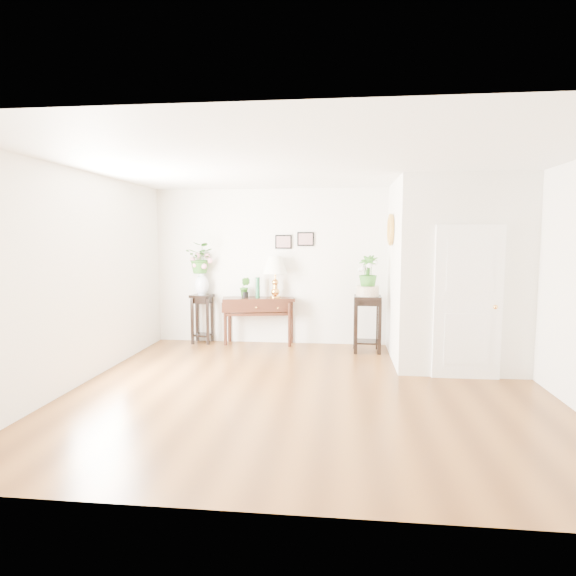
# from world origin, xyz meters

# --- Properties ---
(floor) EXTENTS (6.00, 5.50, 0.02)m
(floor) POSITION_xyz_m (0.00, 0.00, 0.00)
(floor) COLOR brown
(floor) RESTS_ON ground
(ceiling) EXTENTS (6.00, 5.50, 0.02)m
(ceiling) POSITION_xyz_m (0.00, 0.00, 2.80)
(ceiling) COLOR white
(ceiling) RESTS_ON ground
(wall_back) EXTENTS (6.00, 0.02, 2.80)m
(wall_back) POSITION_xyz_m (0.00, 2.75, 1.40)
(wall_back) COLOR white
(wall_back) RESTS_ON ground
(wall_front) EXTENTS (6.00, 0.02, 2.80)m
(wall_front) POSITION_xyz_m (0.00, -2.75, 1.40)
(wall_front) COLOR white
(wall_front) RESTS_ON ground
(wall_left) EXTENTS (0.02, 5.50, 2.80)m
(wall_left) POSITION_xyz_m (-3.00, 0.00, 1.40)
(wall_left) COLOR white
(wall_left) RESTS_ON ground
(wall_right) EXTENTS (0.02, 5.50, 2.80)m
(wall_right) POSITION_xyz_m (3.00, 0.00, 1.40)
(wall_right) COLOR white
(wall_right) RESTS_ON ground
(partition) EXTENTS (1.80, 1.95, 2.80)m
(partition) POSITION_xyz_m (2.10, 1.77, 1.40)
(partition) COLOR white
(partition) RESTS_ON floor
(door) EXTENTS (0.90, 0.05, 2.10)m
(door) POSITION_xyz_m (2.10, 0.78, 1.05)
(door) COLOR white
(door) RESTS_ON floor
(art_print_left) EXTENTS (0.30, 0.02, 0.25)m
(art_print_left) POSITION_xyz_m (-0.65, 2.73, 1.85)
(art_print_left) COLOR black
(art_print_left) RESTS_ON wall_back
(art_print_right) EXTENTS (0.30, 0.02, 0.25)m
(art_print_right) POSITION_xyz_m (-0.25, 2.73, 1.90)
(art_print_right) COLOR black
(art_print_right) RESTS_ON wall_back
(wall_ornament) EXTENTS (0.07, 0.51, 0.51)m
(wall_ornament) POSITION_xyz_m (1.16, 1.90, 2.05)
(wall_ornament) COLOR orange
(wall_ornament) RESTS_ON partition
(console_table) EXTENTS (1.34, 0.67, 0.85)m
(console_table) POSITION_xyz_m (-1.08, 2.57, 0.43)
(console_table) COLOR #371F11
(console_table) RESTS_ON floor
(table_lamp) EXTENTS (0.46, 0.46, 0.75)m
(table_lamp) POSITION_xyz_m (-0.78, 2.57, 1.20)
(table_lamp) COLOR gold
(table_lamp) RESTS_ON console_table
(green_vase) EXTENTS (0.10, 0.10, 0.37)m
(green_vase) POSITION_xyz_m (-1.10, 2.57, 1.02)
(green_vase) COLOR #184F2D
(green_vase) RESTS_ON console_table
(potted_plant) EXTENTS (0.22, 0.19, 0.35)m
(potted_plant) POSITION_xyz_m (-1.33, 2.57, 1.03)
(potted_plant) COLOR #2C691F
(potted_plant) RESTS_ON console_table
(plant_stand_a) EXTENTS (0.41, 0.41, 0.89)m
(plant_stand_a) POSITION_xyz_m (-2.13, 2.57, 0.45)
(plant_stand_a) COLOR black
(plant_stand_a) RESTS_ON floor
(porcelain_vase) EXTENTS (0.33, 0.33, 0.44)m
(porcelain_vase) POSITION_xyz_m (-2.13, 2.57, 1.12)
(porcelain_vase) COLOR white
(porcelain_vase) RESTS_ON plant_stand_a
(lily_arrangement) EXTENTS (0.57, 0.52, 0.56)m
(lily_arrangement) POSITION_xyz_m (-2.13, 2.57, 1.57)
(lily_arrangement) COLOR #2C691F
(lily_arrangement) RESTS_ON porcelain_vase
(plant_stand_b) EXTENTS (0.46, 0.46, 0.95)m
(plant_stand_b) POSITION_xyz_m (0.84, 2.21, 0.48)
(plant_stand_b) COLOR black
(plant_stand_b) RESTS_ON floor
(ceramic_bowl) EXTENTS (0.49, 0.49, 0.17)m
(ceramic_bowl) POSITION_xyz_m (0.84, 2.21, 1.03)
(ceramic_bowl) COLOR beige
(ceramic_bowl) RESTS_ON plant_stand_b
(narcissus) EXTENTS (0.40, 0.40, 0.56)m
(narcissus) POSITION_xyz_m (0.84, 2.21, 1.35)
(narcissus) COLOR #2C691F
(narcissus) RESTS_ON ceramic_bowl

